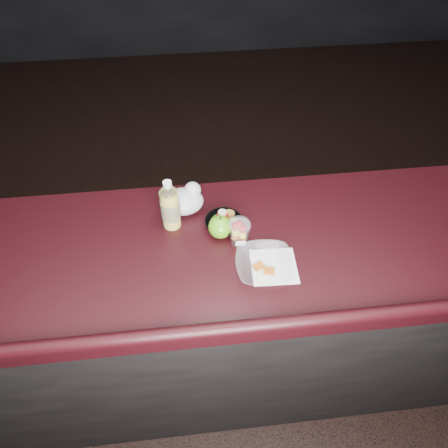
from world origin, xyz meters
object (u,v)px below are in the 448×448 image
Objects in this scene: green_apple at (220,227)px; snack_bowl at (223,223)px; lemonade_bottle at (170,208)px; fruit_cup at (239,231)px; takeout_bowl at (264,266)px.

green_apple is 0.04m from snack_bowl.
lemonade_bottle reaches higher than fruit_cup.
lemonade_bottle is at bearing 168.22° from snack_bowl.
takeout_bowl is at bearing -60.77° from snack_bowl.
green_apple reaches higher than snack_bowl.
lemonade_bottle is 1.42× the size of snack_bowl.
lemonade_bottle is at bearing 140.86° from takeout_bowl.
takeout_bowl is (0.12, -0.22, -0.00)m from snack_bowl.
snack_bowl is (-0.05, 0.08, -0.03)m from fruit_cup.
lemonade_bottle is 2.30× the size of green_apple.
snack_bowl is (0.01, 0.03, -0.02)m from green_apple.
lemonade_bottle is 1.84× the size of fruit_cup.
lemonade_bottle is at bearing 158.13° from green_apple.
green_apple is at bearing -113.95° from snack_bowl.
lemonade_bottle is 0.21m from snack_bowl.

